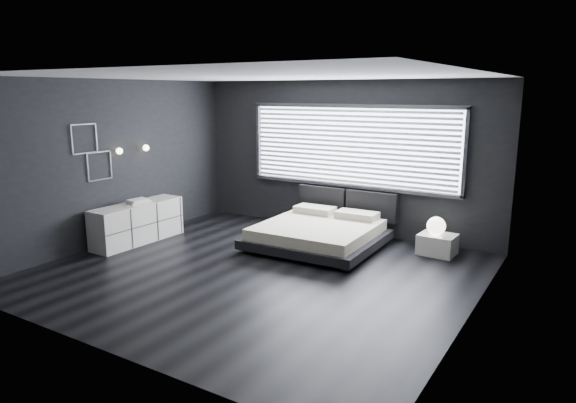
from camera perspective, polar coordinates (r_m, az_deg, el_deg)
The scene contains 12 objects.
room at distance 7.26m, azimuth -3.53°, elevation 2.65°, with size 6.04×6.00×2.80m.
window at distance 9.46m, azimuth 6.96°, elevation 6.09°, with size 4.14×0.09×1.52m.
headboard at distance 9.59m, azimuth 6.51°, elevation -0.12°, with size 1.96×0.16×0.52m.
sconce_near at distance 9.22m, azimuth -18.24°, elevation 5.35°, with size 0.18×0.11×0.11m.
sconce_far at distance 9.62m, azimuth -15.51°, elevation 5.77°, with size 0.18×0.11×0.11m.
wall_art_upper at distance 8.90m, azimuth -21.69°, elevation 6.50°, with size 0.01×0.48×0.48m.
wall_art_lower at distance 9.10m, azimuth -20.20°, elevation 3.73°, with size 0.01×0.48×0.48m.
bed at distance 8.72m, azimuth 3.38°, elevation -3.52°, with size 2.08×1.99×0.53m.
nightstand at distance 8.69m, azimuth 16.26°, elevation -4.59°, with size 0.57×0.47×0.33m, color silver.
orb_lamp at distance 8.57m, azimuth 16.14°, elevation -2.63°, with size 0.30×0.30×0.30m, color white.
dresser at distance 9.35m, azimuth -16.36°, elevation -2.28°, with size 0.52×1.74×0.69m.
book_stack at distance 9.27m, azimuth -16.27°, elevation 0.02°, with size 0.36×0.42×0.08m.
Camera 1 is at (4.13, -5.85, 2.60)m, focal length 32.00 mm.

